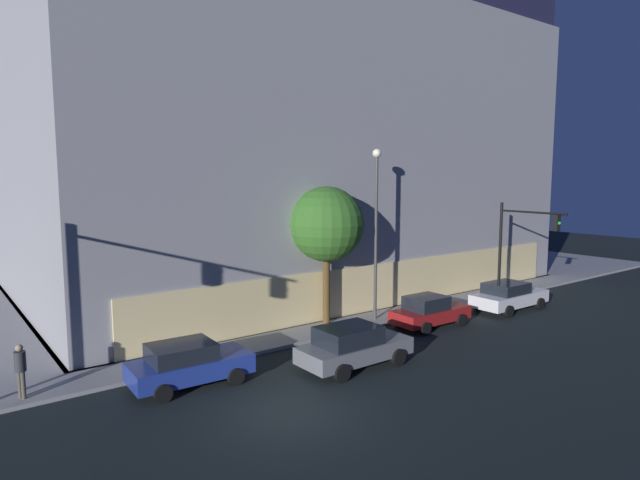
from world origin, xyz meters
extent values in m
plane|color=black|center=(0.00, 0.00, 0.00)|extent=(120.00, 120.00, 0.00)
cube|color=gray|center=(0.00, 35.32, 0.07)|extent=(80.00, 60.00, 0.15)
cube|color=#4C4C51|center=(11.60, 18.27, 0.07)|extent=(33.14, 21.68, 0.15)
cube|color=#FBE099|center=(11.60, 7.83, 1.41)|extent=(29.47, 0.60, 2.52)
cube|color=#96959A|center=(11.60, 18.27, 8.95)|extent=(32.74, 21.28, 17.59)
cube|color=#22213B|center=(11.60, 18.27, 19.05)|extent=(32.09, 20.85, 2.62)
cylinder|color=black|center=(19.43, 5.85, 2.98)|extent=(0.18, 0.18, 5.67)
cylinder|color=black|center=(19.31, 3.72, 5.33)|extent=(0.35, 4.27, 0.12)
cube|color=black|center=(19.23, 2.23, 4.83)|extent=(0.34, 0.34, 0.90)
sphere|color=green|center=(19.22, 2.05, 4.83)|extent=(0.18, 0.18, 0.18)
cylinder|color=#434343|center=(9.43, 6.22, 4.26)|extent=(0.16, 0.16, 8.21)
sphere|color=#F9EFC6|center=(9.43, 6.22, 8.51)|extent=(0.44, 0.44, 0.44)
cylinder|color=#533C1E|center=(6.95, 7.08, 1.88)|extent=(0.36, 0.36, 3.47)
sphere|color=#336923|center=(6.95, 7.08, 5.08)|extent=(3.66, 3.66, 3.66)
cylinder|color=#4C473D|center=(-6.52, 5.82, 0.61)|extent=(0.14, 0.14, 0.92)
cylinder|color=#4C473D|center=(-6.60, 5.98, 0.61)|extent=(0.14, 0.14, 0.92)
cylinder|color=#333338|center=(-6.56, 5.90, 1.40)|extent=(0.36, 0.36, 0.66)
sphere|color=tan|center=(-6.56, 5.90, 1.85)|extent=(0.24, 0.24, 0.24)
cube|color=navy|center=(-1.51, 4.01, 0.65)|extent=(4.30, 2.04, 0.68)
cube|color=black|center=(-1.83, 4.03, 1.28)|extent=(2.27, 1.76, 0.58)
cube|color=#F9F4CC|center=(0.57, 4.49, 0.65)|extent=(0.13, 0.20, 0.12)
cube|color=#F9F4CC|center=(0.53, 3.37, 0.65)|extent=(0.13, 0.20, 0.12)
cylinder|color=black|center=(-0.16, 4.89, 0.31)|extent=(0.62, 0.27, 0.61)
cylinder|color=black|center=(-0.24, 3.03, 0.31)|extent=(0.62, 0.27, 0.61)
cylinder|color=black|center=(-2.78, 5.00, 0.31)|extent=(0.62, 0.27, 0.61)
cylinder|color=black|center=(-2.86, 3.14, 0.31)|extent=(0.62, 0.27, 0.61)
cube|color=slate|center=(4.37, 1.90, 0.65)|extent=(4.60, 1.89, 0.64)
cube|color=black|center=(4.02, 1.90, 1.32)|extent=(2.35, 1.70, 0.69)
cube|color=#F9F4CC|center=(6.61, 2.46, 0.65)|extent=(0.12, 0.20, 0.12)
cube|color=#F9F4CC|center=(6.61, 1.33, 0.65)|extent=(0.12, 0.20, 0.12)
cylinder|color=black|center=(5.79, 2.83, 0.34)|extent=(0.67, 0.24, 0.67)
cylinder|color=black|center=(5.79, 0.96, 0.34)|extent=(0.67, 0.24, 0.67)
cylinder|color=black|center=(2.94, 2.84, 0.34)|extent=(0.67, 0.24, 0.67)
cylinder|color=black|center=(2.94, 0.96, 0.34)|extent=(0.67, 0.24, 0.67)
cube|color=maroon|center=(11.03, 3.94, 0.61)|extent=(4.17, 1.78, 0.61)
cube|color=black|center=(10.72, 3.95, 1.24)|extent=(1.93, 1.57, 0.64)
cube|color=#F9F4CC|center=(13.06, 4.43, 0.61)|extent=(0.12, 0.20, 0.12)
cube|color=#F9F4CC|center=(13.05, 3.40, 0.61)|extent=(0.12, 0.20, 0.12)
cylinder|color=black|center=(12.33, 4.78, 0.30)|extent=(0.61, 0.25, 0.60)
cylinder|color=black|center=(12.30, 3.07, 0.30)|extent=(0.61, 0.25, 0.60)
cylinder|color=black|center=(9.76, 4.82, 0.30)|extent=(0.61, 0.25, 0.60)
cylinder|color=black|center=(9.74, 3.11, 0.30)|extent=(0.61, 0.25, 0.60)
cube|color=silver|center=(17.07, 3.53, 0.66)|extent=(4.78, 1.94, 0.67)
cube|color=black|center=(16.71, 3.54, 1.29)|extent=(2.28, 1.74, 0.58)
cube|color=#F9F4CC|center=(19.41, 4.09, 0.66)|extent=(0.12, 0.20, 0.12)
cube|color=#F9F4CC|center=(19.40, 2.95, 0.66)|extent=(0.12, 0.20, 0.12)
cylinder|color=black|center=(18.55, 4.48, 0.33)|extent=(0.65, 0.24, 0.65)
cylinder|color=black|center=(18.54, 2.57, 0.33)|extent=(0.65, 0.24, 0.65)
cylinder|color=black|center=(15.60, 4.50, 0.33)|extent=(0.65, 0.24, 0.65)
cylinder|color=black|center=(15.59, 2.58, 0.33)|extent=(0.65, 0.24, 0.65)
camera|label=1|loc=(-8.89, -13.42, 7.38)|focal=30.11mm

